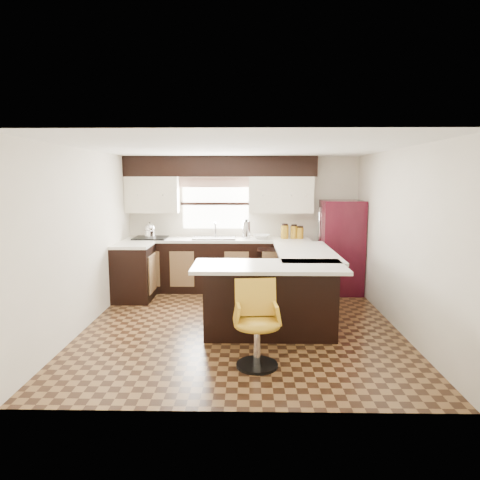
{
  "coord_description": "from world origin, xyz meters",
  "views": [
    {
      "loc": [
        0.09,
        -5.66,
        2.0
      ],
      "look_at": [
        -0.02,
        0.45,
        1.13
      ],
      "focal_mm": 32.0,
      "sensor_mm": 36.0,
      "label": 1
    }
  ],
  "objects_px": {
    "peninsula_return": "(270,301)",
    "refrigerator": "(341,247)",
    "bar_chair": "(257,325)",
    "peninsula_long": "(301,283)"
  },
  "relations": [
    {
      "from": "peninsula_return",
      "to": "refrigerator",
      "type": "relative_size",
      "value": 1.01
    },
    {
      "from": "peninsula_return",
      "to": "refrigerator",
      "type": "height_order",
      "value": "refrigerator"
    },
    {
      "from": "peninsula_return",
      "to": "bar_chair",
      "type": "height_order",
      "value": "bar_chair"
    },
    {
      "from": "peninsula_return",
      "to": "refrigerator",
      "type": "distance_m",
      "value": 2.55
    },
    {
      "from": "bar_chair",
      "to": "peninsula_return",
      "type": "bearing_deg",
      "value": 74.01
    },
    {
      "from": "peninsula_return",
      "to": "peninsula_long",
      "type": "bearing_deg",
      "value": 61.7
    },
    {
      "from": "peninsula_long",
      "to": "bar_chair",
      "type": "distance_m",
      "value": 2.04
    },
    {
      "from": "refrigerator",
      "to": "bar_chair",
      "type": "bearing_deg",
      "value": -116.54
    },
    {
      "from": "peninsula_long",
      "to": "bar_chair",
      "type": "relative_size",
      "value": 2.11
    },
    {
      "from": "bar_chair",
      "to": "refrigerator",
      "type": "bearing_deg",
      "value": 58.19
    }
  ]
}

